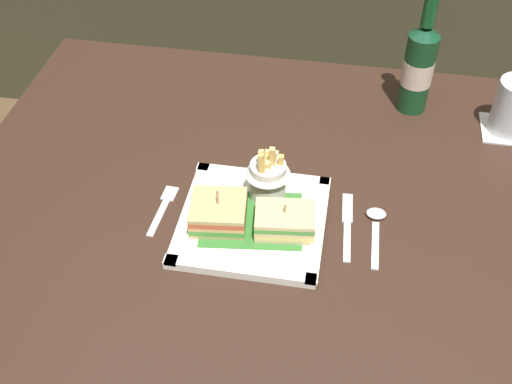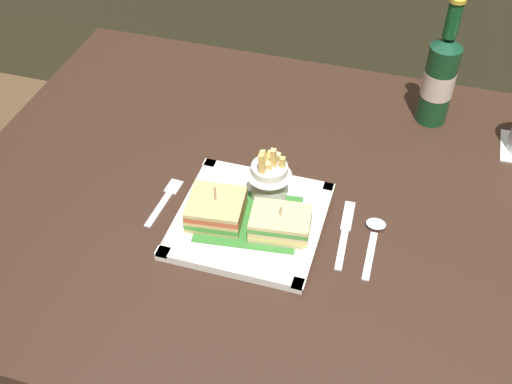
{
  "view_description": "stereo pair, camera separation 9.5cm",
  "coord_description": "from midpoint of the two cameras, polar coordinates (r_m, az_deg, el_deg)",
  "views": [
    {
      "loc": [
        0.14,
        -0.82,
        1.56
      ],
      "look_at": [
        0.0,
        -0.04,
        0.79
      ],
      "focal_mm": 44.73,
      "sensor_mm": 36.0,
      "label": 1
    },
    {
      "loc": [
        0.23,
        -0.8,
        1.56
      ],
      "look_at": [
        0.0,
        -0.04,
        0.79
      ],
      "focal_mm": 44.73,
      "sensor_mm": 36.0,
      "label": 2
    }
  ],
  "objects": [
    {
      "name": "beer_bottle",
      "position": [
        1.33,
        12.34,
        10.91
      ],
      "size": [
        0.06,
        0.06,
        0.27
      ],
      "color": "#154320",
      "rests_on": "dining_table"
    },
    {
      "name": "fork",
      "position": [
        1.15,
        -10.64,
        -1.42
      ],
      "size": [
        0.03,
        0.13,
        0.0
      ],
      "color": "silver",
      "rests_on": "dining_table"
    },
    {
      "name": "knife",
      "position": [
        1.11,
        5.74,
        -2.89
      ],
      "size": [
        0.02,
        0.16,
        0.0
      ],
      "color": "silver",
      "rests_on": "dining_table"
    },
    {
      "name": "sandwich_half_right",
      "position": [
        1.06,
        0.04,
        -2.73
      ],
      "size": [
        0.11,
        0.08,
        0.06
      ],
      "color": "#D6B88B",
      "rests_on": "square_plate"
    },
    {
      "name": "spoon",
      "position": [
        1.11,
        8.28,
        -2.79
      ],
      "size": [
        0.03,
        0.14,
        0.01
      ],
      "color": "silver",
      "rests_on": "dining_table"
    },
    {
      "name": "drink_coaster",
      "position": [
        1.37,
        19.64,
        5.2
      ],
      "size": [
        0.1,
        0.1,
        0.0
      ],
      "primitive_type": "cube",
      "color": "silver",
      "rests_on": "dining_table"
    },
    {
      "name": "dining_table",
      "position": [
        1.24,
        -1.95,
        -4.11
      ],
      "size": [
        1.11,
        0.91,
        0.75
      ],
      "color": "#352118",
      "rests_on": "ground_plane"
    },
    {
      "name": "square_plate",
      "position": [
        1.1,
        -2.76,
        -2.73
      ],
      "size": [
        0.25,
        0.25,
        0.02
      ],
      "color": "white",
      "rests_on": "dining_table"
    },
    {
      "name": "fries_cup",
      "position": [
        1.1,
        -1.4,
        1.5
      ],
      "size": [
        0.08,
        0.08,
        0.12
      ],
      "color": "silver",
      "rests_on": "square_plate"
    },
    {
      "name": "sandwich_half_left",
      "position": [
        1.08,
        -5.88,
        -1.94
      ],
      "size": [
        0.1,
        0.1,
        0.07
      ],
      "color": "tan",
      "rests_on": "square_plate"
    }
  ]
}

